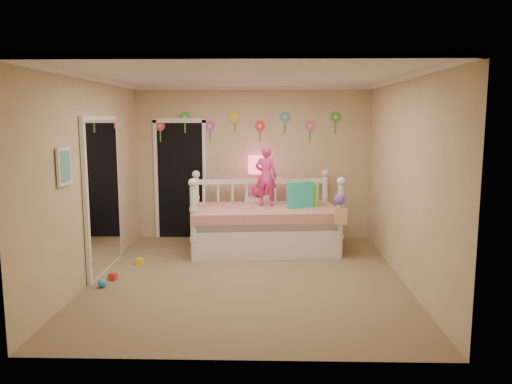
{
  "coord_description": "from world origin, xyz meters",
  "views": [
    {
      "loc": [
        0.28,
        -6.32,
        2.08
      ],
      "look_at": [
        0.1,
        0.6,
        1.05
      ],
      "focal_mm": 35.18,
      "sensor_mm": 36.0,
      "label": 1
    }
  ],
  "objects_px": {
    "daybed": "(264,212)",
    "table_lamp": "(257,170)",
    "nightstand": "(257,218)",
    "child": "(266,176)"
  },
  "relations": [
    {
      "from": "nightstand",
      "to": "table_lamp",
      "type": "xyz_separation_m",
      "value": [
        0.0,
        -0.0,
        0.84
      ]
    },
    {
      "from": "daybed",
      "to": "table_lamp",
      "type": "distance_m",
      "value": 0.9
    },
    {
      "from": "nightstand",
      "to": "table_lamp",
      "type": "distance_m",
      "value": 0.84
    },
    {
      "from": "table_lamp",
      "to": "nightstand",
      "type": "bearing_deg",
      "value": 90.0
    },
    {
      "from": "daybed",
      "to": "child",
      "type": "distance_m",
      "value": 0.56
    },
    {
      "from": "child",
      "to": "table_lamp",
      "type": "xyz_separation_m",
      "value": [
        -0.15,
        0.53,
        0.04
      ]
    },
    {
      "from": "child",
      "to": "nightstand",
      "type": "relative_size",
      "value": 1.27
    },
    {
      "from": "daybed",
      "to": "table_lamp",
      "type": "relative_size",
      "value": 3.3
    },
    {
      "from": "child",
      "to": "nightstand",
      "type": "xyz_separation_m",
      "value": [
        -0.15,
        0.53,
        -0.79
      ]
    },
    {
      "from": "nightstand",
      "to": "table_lamp",
      "type": "bearing_deg",
      "value": -96.59
    }
  ]
}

